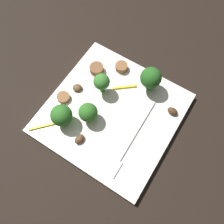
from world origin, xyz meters
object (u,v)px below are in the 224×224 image
at_px(plate, 112,113).
at_px(broccoli_floret_3, 151,78).
at_px(mushroom_1, 79,139).
at_px(sausage_slice_1, 63,97).
at_px(broccoli_floret_2, 61,115).
at_px(sausage_slice_0, 97,69).
at_px(mushroom_2, 173,111).
at_px(pepper_strip_1, 125,87).
at_px(mushroom_0, 77,88).
at_px(broccoli_floret_1, 102,82).
at_px(fork, 129,143).
at_px(pepper_strip_2, 43,126).
at_px(sausage_slice_2, 121,67).
at_px(broccoli_floret_0, 88,112).

relative_size(plate, broccoli_floret_3, 4.15).
bearing_deg(mushroom_1, sausage_slice_1, -124.63).
distance_m(broccoli_floret_2, mushroom_1, 0.06).
xyz_separation_m(broccoli_floret_3, sausage_slice_0, (0.02, -0.12, -0.03)).
relative_size(mushroom_2, pepper_strip_1, 0.43).
height_order(mushroom_0, pepper_strip_1, mushroom_0).
height_order(broccoli_floret_1, broccoli_floret_3, broccoli_floret_3).
bearing_deg(sausage_slice_0, mushroom_2, 89.91).
height_order(broccoli_floret_2, pepper_strip_1, broccoli_floret_2).
height_order(sausage_slice_0, sausage_slice_1, sausage_slice_0).
distance_m(plate, fork, 0.08).
distance_m(pepper_strip_1, pepper_strip_2, 0.19).
distance_m(sausage_slice_0, mushroom_1, 0.16).
bearing_deg(sausage_slice_1, plate, 105.40).
relative_size(fork, pepper_strip_2, 3.04).
height_order(broccoli_floret_2, sausage_slice_2, broccoli_floret_2).
relative_size(plate, mushroom_2, 11.73).
height_order(broccoli_floret_3, mushroom_1, broccoli_floret_3).
bearing_deg(broccoli_floret_3, broccoli_floret_2, -33.64).
relative_size(pepper_strip_1, pepper_strip_2, 0.88).
relative_size(broccoli_floret_2, pepper_strip_2, 0.90).
relative_size(broccoli_floret_1, sausage_slice_0, 1.78).
distance_m(mushroom_2, pepper_strip_2, 0.27).
xyz_separation_m(broccoli_floret_1, mushroom_2, (-0.03, 0.15, -0.03)).
xyz_separation_m(fork, mushroom_0, (-0.04, -0.16, 0.00)).
distance_m(broccoli_floret_0, mushroom_1, 0.06).
distance_m(mushroom_1, pepper_strip_2, 0.08).
xyz_separation_m(plate, broccoli_floret_0, (0.04, -0.03, 0.04)).
xyz_separation_m(mushroom_0, mushroom_2, (-0.06, 0.20, 0.00)).
bearing_deg(mushroom_0, broccoli_floret_1, 118.38).
xyz_separation_m(sausage_slice_2, mushroom_1, (0.19, 0.02, -0.00)).
relative_size(broccoli_floret_3, pepper_strip_2, 1.06).
xyz_separation_m(broccoli_floret_0, sausage_slice_0, (-0.10, -0.05, -0.02)).
bearing_deg(broccoli_floret_2, sausage_slice_1, -141.99).
distance_m(plate, broccoli_floret_0, 0.06).
bearing_deg(broccoli_floret_0, mushroom_1, 12.10).
xyz_separation_m(broccoli_floret_0, pepper_strip_1, (-0.10, 0.02, -0.03)).
bearing_deg(broccoli_floret_2, sausage_slice_2, 169.18).
distance_m(plate, broccoli_floret_2, 0.11).
bearing_deg(pepper_strip_2, fork, 111.00).
height_order(broccoli_floret_1, mushroom_0, broccoli_floret_1).
distance_m(broccoli_floret_2, sausage_slice_1, 0.06).
bearing_deg(sausage_slice_2, sausage_slice_0, -52.05).
distance_m(broccoli_floret_0, mushroom_0, 0.08).
distance_m(fork, mushroom_0, 0.16).
bearing_deg(broccoli_floret_3, mushroom_1, -18.01).
bearing_deg(broccoli_floret_3, pepper_strip_1, -57.42).
bearing_deg(sausage_slice_2, pepper_strip_2, -16.97).
height_order(broccoli_floret_3, mushroom_0, broccoli_floret_3).
relative_size(fork, mushroom_1, 8.14).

